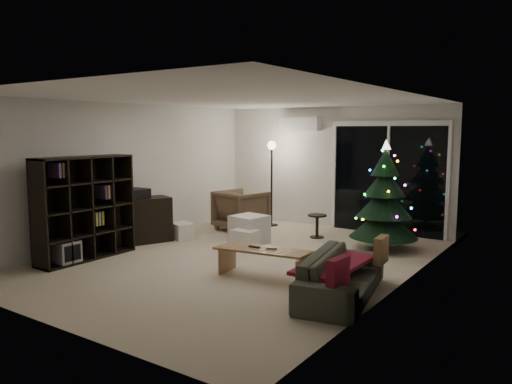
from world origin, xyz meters
TOP-DOWN VIEW (x-y plane):
  - room at (0.46, 1.49)m, footprint 6.50×7.51m
  - bookshelf at (-2.25, -1.30)m, footprint 0.84×1.67m
  - media_cabinet at (-2.25, -0.14)m, footprint 0.95×1.38m
  - stereo at (-2.25, -0.14)m, footprint 0.41×0.49m
  - armchair at (-1.37, 1.93)m, footprint 1.03×1.05m
  - ottoman at (-0.55, 1.05)m, footprint 0.63×0.63m
  - cardboard_box_a at (-1.79, 0.61)m, footprint 0.52×0.46m
  - cardboard_box_b at (-0.40, 0.71)m, footprint 0.45×0.34m
  - side_table at (0.25, 2.13)m, footprint 0.45×0.45m
  - floor_lamp at (-1.12, 2.68)m, footprint 0.28×0.28m
  - sofa at (2.05, -0.70)m, footprint 1.06×1.94m
  - sofa_throw at (1.95, -0.70)m, footprint 0.57×1.33m
  - cushion_a at (2.30, -0.05)m, footprint 0.14×0.36m
  - cushion_b at (2.30, -1.35)m, footprint 0.13×0.36m
  - coffee_table at (0.84, -0.61)m, footprint 1.35×0.64m
  - remote_a at (0.69, -0.61)m, footprint 0.16×0.05m
  - remote_b at (0.94, -0.56)m, footprint 0.16×0.09m
  - christmas_tree at (1.61, 1.94)m, footprint 1.44×1.44m

SIDE VIEW (x-z plane):
  - cardboard_box_a at x=-1.79m, z-range 0.00..0.30m
  - cardboard_box_b at x=-0.40m, z-range 0.00..0.31m
  - coffee_table at x=0.84m, z-range 0.00..0.41m
  - side_table at x=0.25m, z-range 0.00..0.44m
  - ottoman at x=-0.55m, z-range 0.00..0.50m
  - sofa at x=2.05m, z-range 0.00..0.54m
  - sofa_throw at x=1.95m, z-range 0.37..0.41m
  - media_cabinet at x=-2.25m, z-range 0.00..0.81m
  - armchair at x=-1.37m, z-range 0.00..0.82m
  - remote_a at x=0.69m, z-range 0.41..0.43m
  - remote_b at x=0.94m, z-range 0.41..0.43m
  - cushion_a at x=2.30m, z-range 0.31..0.66m
  - cushion_b at x=2.30m, z-range 0.31..0.66m
  - bookshelf at x=-2.25m, z-range 0.00..1.62m
  - floor_lamp at x=-1.12m, z-range 0.00..1.73m
  - stereo at x=-2.25m, z-range 0.81..0.98m
  - christmas_tree at x=1.61m, z-range 0.00..1.86m
  - room at x=0.46m, z-range -0.28..2.32m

